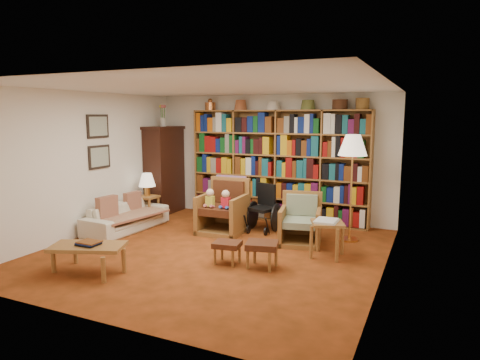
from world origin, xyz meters
The scene contains 23 objects.
floor centered at (0.00, 0.00, 0.00)m, with size 5.00×5.00×0.00m, color #933D16.
ceiling centered at (0.00, 0.00, 2.50)m, with size 5.00×5.00×0.00m, color white.
wall_back centered at (0.00, 2.50, 1.25)m, with size 5.00×5.00×0.00m, color white.
wall_front centered at (0.00, -2.50, 1.25)m, with size 5.00×5.00×0.00m, color white.
wall_left centered at (-2.50, 0.00, 1.25)m, with size 5.00×5.00×0.00m, color white.
wall_right centered at (2.50, 0.00, 1.25)m, with size 5.00×5.00×0.00m, color white.
bookshelf centered at (0.20, 2.33, 1.17)m, with size 3.60×0.30×2.42m.
curio_cabinet centered at (-2.25, 2.00, 0.95)m, with size 0.50×0.95×2.40m.
framed_pictures centered at (-2.48, 0.30, 1.62)m, with size 0.03×0.52×0.97m.
sofa centered at (-2.05, 0.46, 0.25)m, with size 0.66×1.70×0.50m, color beige.
sofa_throw centered at (-2.00, 0.46, 0.30)m, with size 0.75×1.39×0.04m, color beige.
cushion_left centered at (-2.18, 0.81, 0.45)m, with size 0.12×0.37×0.37m, color maroon.
cushion_right centered at (-2.18, 0.11, 0.45)m, with size 0.13×0.41×0.41m, color maroon.
side_table_lamp centered at (-2.15, 1.24, 0.36)m, with size 0.39×0.39×0.50m.
table_lamp centered at (-2.15, 1.24, 0.81)m, with size 0.34×0.34×0.46m.
armchair_leather centered at (-0.36, 1.14, 0.40)m, with size 0.80×0.85×0.98m.
armchair_sage centered at (1.10, 1.05, 0.32)m, with size 0.80×0.82×0.83m.
wheelchair centered at (0.25, 1.52, 0.39)m, with size 0.53×0.68×0.85m.
floor_lamp centered at (1.80, 1.50, 1.54)m, with size 0.47×0.47×1.78m.
side_table_papers centered at (1.65, 0.50, 0.44)m, with size 0.59×0.59×0.56m.
footstool_a centered at (0.43, -0.38, 0.26)m, with size 0.42×0.37×0.32m.
footstool_b centered at (0.94, -0.33, 0.30)m, with size 0.51×0.46×0.37m.
coffee_table centered at (-1.10, -1.48, 0.34)m, with size 1.06×0.79×0.44m.
Camera 1 is at (3.04, -5.63, 2.10)m, focal length 32.00 mm.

